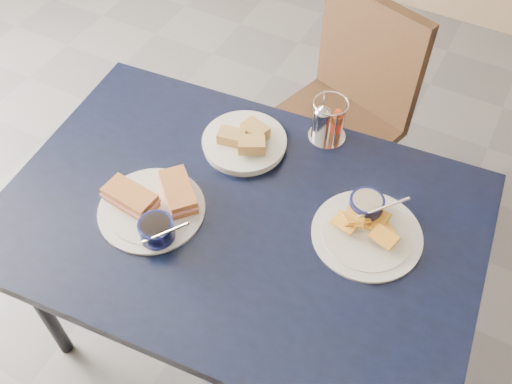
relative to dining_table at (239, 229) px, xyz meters
The scene contains 6 objects.
dining_table is the anchor object (origin of this frame).
chair_far 0.81m from the dining_table, 90.98° to the left, with size 0.53×0.52×0.90m.
sandwich_plate 0.24m from the dining_table, 154.69° to the right, with size 0.31×0.28×0.12m.
plantain_plate 0.34m from the dining_table, 20.89° to the left, with size 0.28×0.28×0.12m.
bread_basket 0.26m from the dining_table, 114.95° to the left, with size 0.24×0.24×0.07m.
condiment_caddy 0.40m from the dining_table, 77.23° to the left, with size 0.11×0.11×0.14m.
Camera 1 is at (0.27, -0.56, 1.95)m, focal length 40.00 mm.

